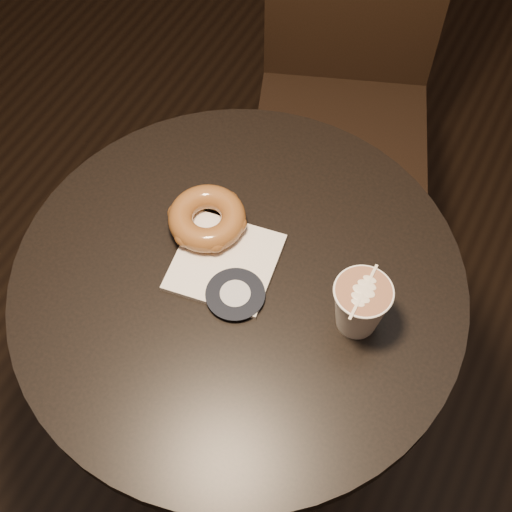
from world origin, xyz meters
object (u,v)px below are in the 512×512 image
object	(u,v)px
pastry_bag	(225,262)
latte_cup	(360,307)
chair	(347,71)
doughnut	(207,218)
cafe_table	(241,335)

from	to	relation	value
pastry_bag	latte_cup	bearing A→B (deg)	-8.14
chair	doughnut	world-z (taller)	chair
cafe_table	latte_cup	world-z (taller)	latte_cup
pastry_bag	latte_cup	size ratio (longest dim) A/B	1.63
chair	latte_cup	size ratio (longest dim) A/B	10.51
cafe_table	chair	xyz separation A→B (m)	(-0.10, 0.69, 0.00)
pastry_bag	doughnut	bearing A→B (deg)	132.71
chair	pastry_bag	distance (m)	0.70
chair	pastry_bag	size ratio (longest dim) A/B	6.46
cafe_table	chair	world-z (taller)	chair
chair	pastry_bag	xyz separation A→B (m)	(0.06, -0.67, 0.20)
doughnut	latte_cup	xyz separation A→B (m)	(0.28, -0.04, 0.02)
pastry_bag	cafe_table	bearing A→B (deg)	-34.58
chair	cafe_table	bearing A→B (deg)	-103.07
cafe_table	latte_cup	xyz separation A→B (m)	(0.19, 0.02, 0.25)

